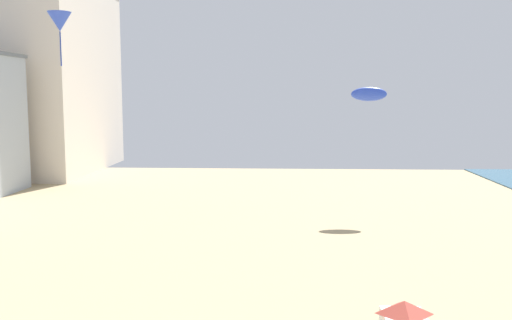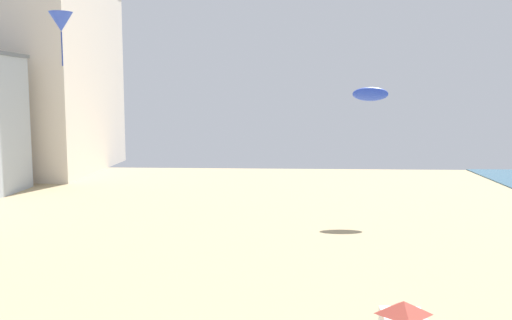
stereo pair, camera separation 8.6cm
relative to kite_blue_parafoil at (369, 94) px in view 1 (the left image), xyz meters
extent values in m
cube|color=silver|center=(-33.34, 18.06, 1.64)|extent=(16.43, 18.00, 19.15)
pyramid|color=#D14C3D|center=(-2.76, -24.72, -5.56)|extent=(1.10, 1.10, 0.35)
ellipsoid|color=blue|center=(0.00, 0.00, 0.00)|extent=(2.46, 0.68, 0.96)
cone|color=blue|center=(-17.99, -8.78, 3.87)|extent=(1.27, 1.27, 1.04)
cylinder|color=#233995|center=(-17.99, -8.78, 2.43)|extent=(0.07, 0.07, 1.84)
camera|label=1|loc=(-5.98, -38.78, -0.06)|focal=38.92mm
camera|label=2|loc=(-5.89, -38.77, -0.06)|focal=38.92mm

